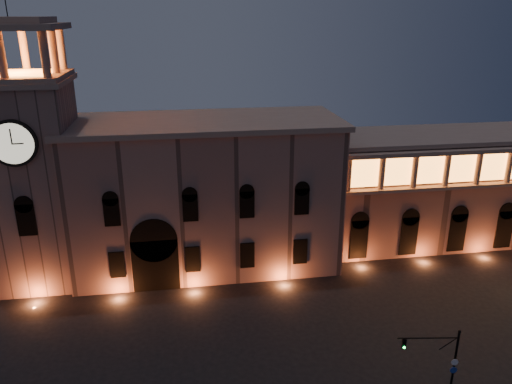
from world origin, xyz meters
TOP-DOWN VIEW (x-y plane):
  - ground at (0.00, 0.00)m, footprint 160.00×160.00m
  - government_building at (-2.08, 21.93)m, footprint 30.80×12.80m
  - clock_tower at (-20.50, 20.98)m, footprint 9.80×9.80m
  - colonnade_wing at (32.00, 23.92)m, footprint 40.60×11.50m
  - traffic_light at (14.20, -4.47)m, footprint 4.80×0.97m

SIDE VIEW (x-z plane):
  - ground at x=0.00m, z-range 0.00..0.00m
  - traffic_light at x=14.20m, z-range 0.17..6.81m
  - colonnade_wing at x=32.00m, z-range 0.08..14.58m
  - government_building at x=-2.08m, z-range -0.03..17.57m
  - clock_tower at x=-20.50m, z-range -3.70..28.70m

